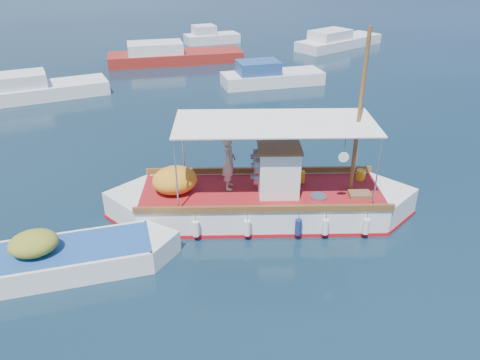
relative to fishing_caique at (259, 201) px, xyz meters
name	(u,v)px	position (x,y,z in m)	size (l,w,h in m)	color
ground	(278,214)	(0.65, -0.18, -0.59)	(160.00, 160.00, 0.00)	black
fishing_caique	(259,201)	(0.00, 0.00, 0.00)	(10.34, 5.37, 6.66)	white
dinghy	(66,260)	(-6.45, -0.84, -0.25)	(6.60, 2.21, 1.62)	white
bg_boat_nw	(37,90)	(-7.55, 17.10, -0.10)	(7.95, 3.09, 1.80)	silver
bg_boat_n	(172,56)	(2.10, 23.14, -0.10)	(10.50, 4.01, 1.80)	maroon
bg_boat_ne	(269,77)	(6.82, 14.96, -0.10)	(6.80, 2.77, 1.80)	silver
bg_boat_e	(337,42)	(17.04, 23.63, -0.10)	(9.03, 5.31, 1.80)	silver
bg_boat_far_n	(210,38)	(7.10, 29.31, -0.10)	(4.89, 2.02, 1.80)	silver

